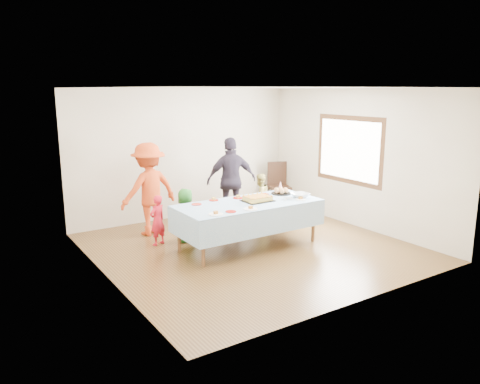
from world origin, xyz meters
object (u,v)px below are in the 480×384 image
object	(u,v)px
dining_chair	(278,182)
adult_left	(149,189)
birthday_cake	(258,199)
party_table	(248,206)

from	to	relation	value
dining_chair	adult_left	world-z (taller)	adult_left
birthday_cake	adult_left	xyz separation A→B (m)	(-1.34, 1.59, 0.04)
party_table	adult_left	size ratio (longest dim) A/B	1.45
birthday_cake	adult_left	bearing A→B (deg)	130.18
party_table	birthday_cake	size ratio (longest dim) A/B	4.97
party_table	adult_left	distance (m)	1.97
birthday_cake	dining_chair	xyz separation A→B (m)	(1.94, 1.91, -0.24)
dining_chair	adult_left	distance (m)	3.31
birthday_cake	dining_chair	distance (m)	2.73
dining_chair	party_table	bearing A→B (deg)	-118.29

